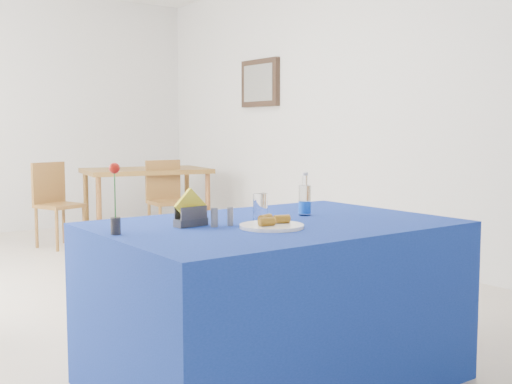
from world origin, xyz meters
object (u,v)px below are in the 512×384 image
chair_bg_left (55,198)px  oak_table (146,175)px  water_bottle (305,201)px  plate (272,226)px  blue_table (274,302)px  chair_bg_right (166,195)px

chair_bg_left → oak_table: bearing=-14.4°
water_bottle → chair_bg_left: bearing=88.9°
plate → water_bottle: water_bottle is taller
blue_table → chair_bg_right: chair_bg_right is taller
chair_bg_left → chair_bg_right: (1.06, -0.40, 0.00)m
blue_table → oak_table: bearing=71.4°
plate → oak_table: size_ratio=0.19×
blue_table → plate: bearing=-131.7°
blue_table → oak_table: 4.39m
chair_bg_right → blue_table: bearing=-103.9°
chair_bg_left → chair_bg_right: 1.13m
plate → blue_table: bearing=48.3°
water_bottle → chair_bg_left: (0.07, 3.99, -0.34)m
chair_bg_left → plate: bearing=-114.1°
plate → water_bottle: (0.39, 0.23, 0.06)m
water_bottle → chair_bg_left: size_ratio=0.25×
water_bottle → oak_table: water_bottle is taller
plate → water_bottle: bearing=31.1°
blue_table → water_bottle: 0.54m
oak_table → water_bottle: bearing=-105.5°
blue_table → chair_bg_left: (0.35, 4.09, 0.11)m
plate → blue_table: 0.42m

